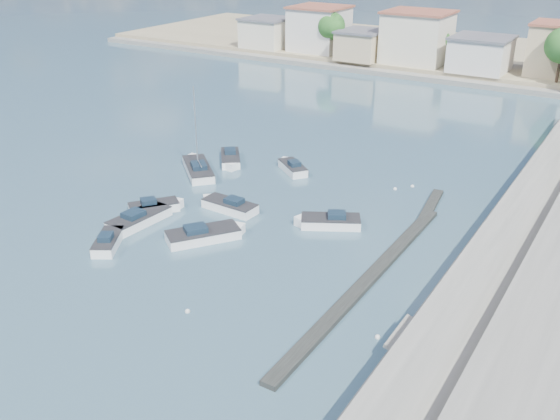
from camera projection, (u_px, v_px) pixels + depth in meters
name	position (u px, v px, depth m)	size (l,w,h in m)	color
ground	(422.00, 146.00, 70.00)	(400.00, 400.00, 0.00)	#2A4454
seawall_walkway	(553.00, 298.00, 39.94)	(5.00, 90.00, 1.80)	slate
breakwater	(382.00, 263.00, 45.55)	(2.00, 31.02, 0.35)	black
far_shore_land	(526.00, 61.00, 109.84)	(160.00, 40.00, 1.40)	gray
far_shore_quay	(495.00, 86.00, 93.76)	(160.00, 2.50, 0.80)	slate
shore_trees	(557.00, 56.00, 85.10)	(74.56, 38.32, 7.92)	#38281E
motorboat_a	(109.00, 241.00, 48.25)	(3.48, 4.33, 1.48)	white
motorboat_b	(157.00, 207.00, 54.01)	(3.91, 4.41, 1.48)	white
motorboat_c	(228.00, 206.00, 54.24)	(5.57, 2.15, 1.48)	white
motorboat_d	(327.00, 222.00, 51.31)	(5.28, 4.10, 1.48)	white
motorboat_e	(142.00, 218.00, 52.03)	(2.59, 6.27, 1.48)	white
motorboat_f	(292.00, 167.00, 62.74)	(4.26, 3.79, 1.48)	white
motorboat_g	(231.00, 159.00, 64.89)	(4.47, 5.01, 1.48)	white
motorboat_h	(207.00, 235.00, 49.23)	(5.17, 5.93, 1.48)	white
sailboat	(198.00, 168.00, 62.49)	(6.42, 6.12, 9.00)	white
mooring_buoys	(363.00, 243.00, 48.71)	(13.85, 27.92, 0.34)	white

